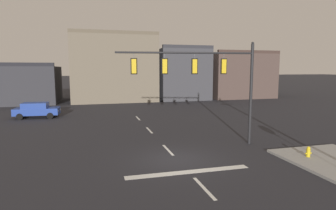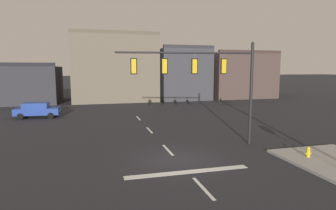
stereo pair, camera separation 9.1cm
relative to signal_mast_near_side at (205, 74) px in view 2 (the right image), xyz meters
name	(u,v)px [view 2 (the right image)]	position (x,y,z in m)	size (l,w,h in m)	color
ground_plane	(177,160)	(-2.67, -2.49, -4.79)	(400.00, 400.00, 0.00)	#232328
stop_bar_paint	(188,172)	(-2.67, -4.49, -4.78)	(6.40, 0.50, 0.01)	silver
lane_centreline	(168,150)	(-2.67, -0.49, -4.78)	(0.16, 26.40, 0.01)	silver
signal_mast_near_side	(205,74)	(0.00, 0.00, 0.00)	(9.00, 1.39, 6.88)	black
car_lot_nearside	(37,110)	(-12.86, 14.48, -3.93)	(4.55, 2.16, 1.61)	navy
fire_hydrant	(308,154)	(4.53, -4.37, -4.46)	(0.40, 0.30, 0.75)	gold
building_row	(153,74)	(2.62, 29.49, -0.63)	(45.12, 10.41, 10.59)	#2D2D33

